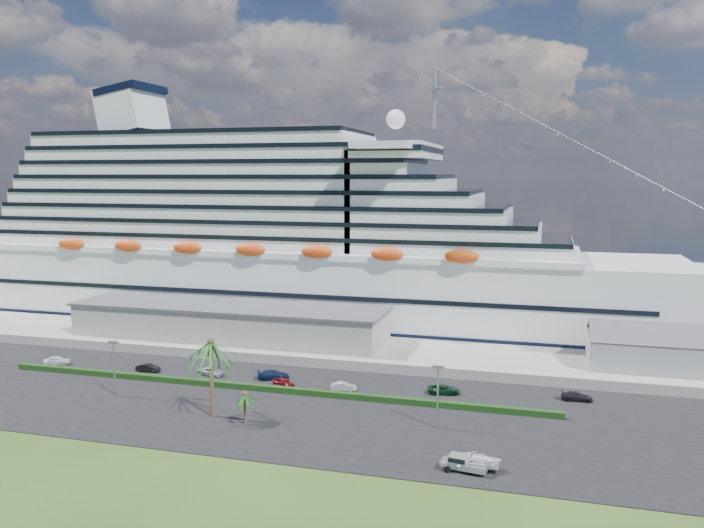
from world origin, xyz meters
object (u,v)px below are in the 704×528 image
(boat_trailer, at_px, (476,459))
(pickup_truck, at_px, (463,463))
(parked_car_3, at_px, (273,375))
(cruise_ship, at_px, (290,247))

(boat_trailer, bearing_deg, pickup_truck, -145.90)
(parked_car_3, bearing_deg, pickup_truck, -153.02)
(parked_car_3, distance_m, pickup_truck, 42.51)
(pickup_truck, xyz_separation_m, boat_trailer, (1.29, 0.87, 0.23))
(boat_trailer, bearing_deg, cruise_ship, 125.28)
(pickup_truck, bearing_deg, cruise_ship, 124.20)
(pickup_truck, distance_m, boat_trailer, 1.57)
(cruise_ship, height_order, pickup_truck, cruise_ship)
(boat_trailer, bearing_deg, parked_car_3, 143.80)
(parked_car_3, xyz_separation_m, pickup_truck, (33.42, -26.27, 0.25))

